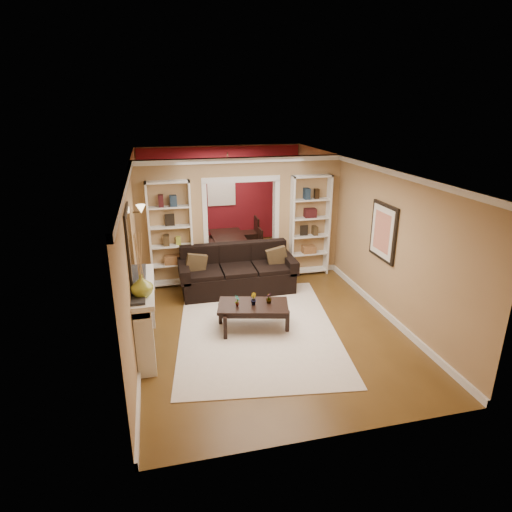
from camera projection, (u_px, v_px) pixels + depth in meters
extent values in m
plane|color=brown|center=(253.00, 298.00, 8.79)|extent=(8.00, 8.00, 0.00)
plane|color=white|center=(253.00, 165.00, 7.88)|extent=(8.00, 8.00, 0.00)
plane|color=tan|center=(221.00, 195.00, 12.00)|extent=(8.00, 0.00, 8.00)
plane|color=tan|center=(336.00, 338.00, 4.67)|extent=(8.00, 0.00, 8.00)
plane|color=tan|center=(134.00, 243.00, 7.84)|extent=(0.00, 8.00, 8.00)
plane|color=tan|center=(359.00, 228.00, 8.82)|extent=(0.00, 8.00, 8.00)
cube|color=tan|center=(241.00, 220.00, 9.43)|extent=(4.50, 0.15, 2.70)
cube|color=maroon|center=(221.00, 196.00, 11.98)|extent=(4.44, 0.04, 2.64)
cube|color=#8CA5CC|center=(221.00, 188.00, 11.86)|extent=(0.78, 0.03, 0.98)
cube|color=white|center=(257.00, 328.00, 7.59)|extent=(3.20, 4.12, 0.01)
cube|color=black|center=(237.00, 270.00, 8.99)|extent=(2.42, 1.05, 0.95)
cube|color=brown|center=(196.00, 265.00, 8.72)|extent=(0.42, 0.16, 0.41)
cube|color=brown|center=(277.00, 258.00, 9.09)|extent=(0.42, 0.13, 0.42)
cube|color=black|center=(253.00, 316.00, 7.54)|extent=(1.34, 0.93, 0.46)
imported|color=#336626|center=(237.00, 301.00, 7.36)|extent=(0.12, 0.13, 0.21)
imported|color=#336626|center=(253.00, 299.00, 7.42)|extent=(0.11, 0.13, 0.21)
imported|color=#336626|center=(269.00, 298.00, 7.49)|extent=(0.14, 0.14, 0.18)
cube|color=white|center=(171.00, 235.00, 9.00)|extent=(0.90, 0.30, 2.30)
cube|color=white|center=(310.00, 226.00, 9.68)|extent=(0.90, 0.30, 2.30)
cube|color=white|center=(146.00, 317.00, 6.76)|extent=(0.32, 1.70, 1.16)
imported|color=#949F33|center=(142.00, 286.00, 6.08)|extent=(0.42, 0.42, 0.33)
cube|color=silver|center=(129.00, 245.00, 6.32)|extent=(0.03, 0.95, 1.10)
cube|color=#FFE0A5|center=(138.00, 211.00, 8.21)|extent=(0.18, 0.18, 0.22)
cube|color=black|center=(383.00, 232.00, 7.83)|extent=(0.04, 0.85, 1.05)
imported|color=black|center=(230.00, 245.00, 11.19)|extent=(1.49, 0.83, 0.52)
cube|color=black|center=(210.00, 243.00, 10.73)|extent=(0.61, 0.61, 0.94)
cube|color=black|center=(253.00, 243.00, 10.99)|extent=(0.50, 0.50, 0.77)
cube|color=black|center=(207.00, 239.00, 11.30)|extent=(0.51, 0.51, 0.78)
cube|color=black|center=(248.00, 234.00, 11.52)|extent=(0.56, 0.56, 0.92)
cube|color=#332517|center=(229.00, 178.00, 10.58)|extent=(0.50, 0.50, 0.30)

